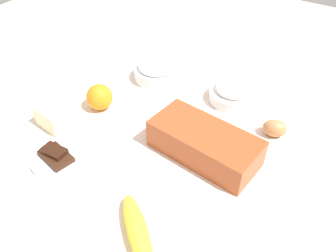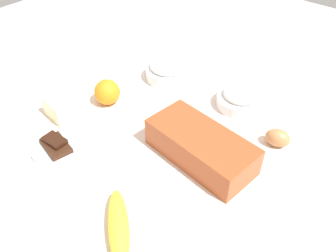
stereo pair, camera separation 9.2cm
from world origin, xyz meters
name	(u,v)px [view 2 (the right image)]	position (x,y,z in m)	size (l,w,h in m)	color
ground_plane	(168,140)	(0.00, 0.00, -0.01)	(2.40, 2.40, 0.02)	beige
loaf_pan	(201,146)	(-0.11, 0.01, 0.04)	(0.29, 0.16, 0.08)	#9E4723
flour_bowl	(241,98)	(-0.07, -0.25, 0.03)	(0.15, 0.15, 0.06)	white
sugar_bowl	(169,69)	(0.19, -0.23, 0.03)	(0.15, 0.15, 0.07)	white
banana	(119,226)	(-0.11, 0.29, 0.02)	(0.19, 0.04, 0.04)	yellow
orange_fruit	(106,93)	(0.24, 0.00, 0.04)	(0.08, 0.08, 0.08)	orange
butter_block	(60,108)	(0.30, 0.13, 0.03)	(0.09, 0.06, 0.06)	#F4EDB2
egg_near_butter	(278,138)	(-0.24, -0.17, 0.02)	(0.05, 0.05, 0.07)	#B77B4B
chocolate_plate	(56,147)	(0.19, 0.23, 0.01)	(0.13, 0.13, 0.03)	white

